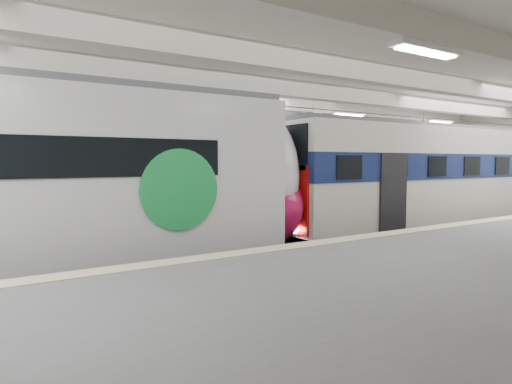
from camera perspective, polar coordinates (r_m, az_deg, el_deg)
station_hall at (r=11.19m, az=3.57°, el=5.33°), size 36.00×24.00×5.75m
modern_emu at (r=10.92m, az=-25.44°, el=0.34°), size 15.12×3.12×4.81m
older_rer at (r=18.03m, az=20.97°, el=1.65°), size 13.35×2.95×4.41m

